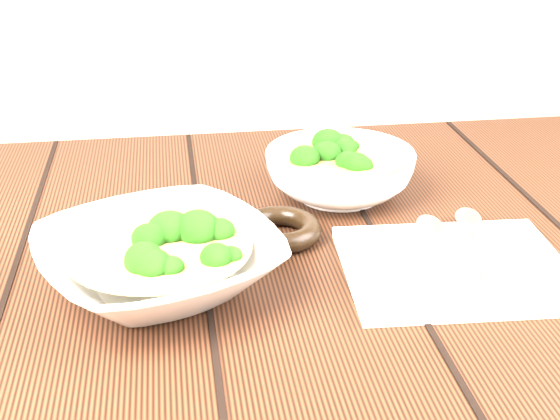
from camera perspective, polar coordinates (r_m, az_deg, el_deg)
name	(u,v)px	position (r m, az deg, el deg)	size (l,w,h in m)	color
table	(225,345)	(0.92, -4.05, -9.79)	(1.20, 0.80, 0.75)	#3A1E10
soup_bowl_front	(159,260)	(0.79, -8.85, -3.62)	(0.31, 0.31, 0.07)	white
soup_bowl_back	(340,172)	(0.99, 4.39, 2.82)	(0.19, 0.19, 0.07)	white
trivet	(279,229)	(0.88, -0.08, -1.43)	(0.10, 0.10, 0.02)	black
napkin	(455,268)	(0.84, 12.67, -4.13)	(0.23, 0.19, 0.01)	beige
spoon_left	(435,240)	(0.87, 11.30, -2.17)	(0.05, 0.19, 0.01)	#B0AA9B
spoon_right	(471,232)	(0.90, 13.79, -1.56)	(0.07, 0.19, 0.01)	#B0AA9B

